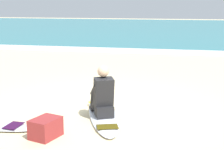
# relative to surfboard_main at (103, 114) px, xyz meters

# --- Properties ---
(ground_plane) EXTENTS (80.00, 80.00, 0.00)m
(ground_plane) POSITION_rel_surfboard_main_xyz_m (-0.16, 0.53, -0.04)
(ground_plane) COLOR beige
(sea) EXTENTS (80.00, 28.00, 0.10)m
(sea) POSITION_rel_surfboard_main_xyz_m (-0.16, 22.36, 0.01)
(sea) COLOR teal
(sea) RESTS_ON ground
(breaking_foam) EXTENTS (80.00, 0.90, 0.11)m
(breaking_foam) POSITION_rel_surfboard_main_xyz_m (-0.16, 8.66, 0.02)
(breaking_foam) COLOR white
(breaking_foam) RESTS_ON ground
(surfboard_main) EXTENTS (1.31, 2.50, 0.08)m
(surfboard_main) POSITION_rel_surfboard_main_xyz_m (0.00, 0.00, 0.00)
(surfboard_main) COLOR silver
(surfboard_main) RESTS_ON ground
(surfer_seated) EXTENTS (0.62, 0.77, 0.95)m
(surfer_seated) POSITION_rel_surfboard_main_xyz_m (0.03, -0.14, 0.40)
(surfer_seated) COLOR #232326
(surfer_seated) RESTS_ON surfboard_main
(beach_bag) EXTENTS (0.48, 0.56, 0.32)m
(beach_bag) POSITION_rel_surfboard_main_xyz_m (-0.65, -1.24, 0.12)
(beach_bag) COLOR maroon
(beach_bag) RESTS_ON ground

